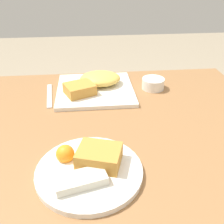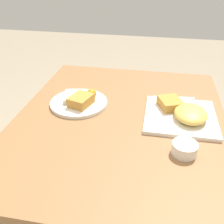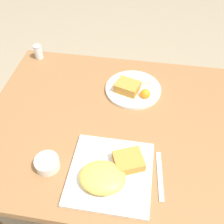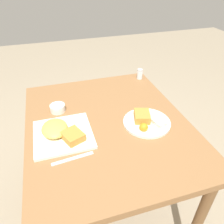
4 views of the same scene
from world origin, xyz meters
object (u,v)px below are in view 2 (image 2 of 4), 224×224
Objects in this scene: plate_square_near at (183,114)px; plate_oval_far at (79,101)px; sauce_ramekin at (185,148)px; butter_knife at (174,98)px.

plate_square_near reaches higher than plate_oval_far.
plate_square_near reaches higher than sauce_ramekin.
plate_oval_far is at bearing 85.77° from plate_square_near.
plate_square_near is 0.43m from plate_oval_far.
sauce_ramekin is at bearing 179.10° from plate_square_near.
plate_oval_far is 0.49m from sauce_ramekin.
sauce_ramekin is at bearing -120.24° from plate_oval_far.
butter_knife is (0.13, -0.40, -0.01)m from plate_oval_far.
plate_oval_far is 1.33× the size of butter_knife.
plate_oval_far reaches higher than sauce_ramekin.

